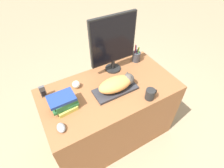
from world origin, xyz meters
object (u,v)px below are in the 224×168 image
at_px(computer_mouse, 61,128).
at_px(cat, 118,83).
at_px(coffee_mug, 150,94).
at_px(baseball, 76,84).
at_px(keyboard, 115,90).
at_px(phone, 43,92).
at_px(book_stack, 64,102).
at_px(pen_cup, 136,56).
at_px(monitor, 113,42).

bearing_deg(computer_mouse, cat, 13.87).
relative_size(coffee_mug, baseball, 1.66).
distance_m(keyboard, phone, 0.62).
distance_m(cat, book_stack, 0.48).
bearing_deg(pen_cup, baseball, -175.10).
relative_size(computer_mouse, book_stack, 0.41).
height_order(computer_mouse, coffee_mug, coffee_mug).
distance_m(baseball, phone, 0.29).
height_order(pen_cup, phone, pen_cup).
bearing_deg(book_stack, monitor, 21.33).
distance_m(keyboard, book_stack, 0.46).
relative_size(keyboard, phone, 3.46).
relative_size(monitor, baseball, 8.15).
xyz_separation_m(keyboard, pen_cup, (0.42, 0.27, 0.04)).
distance_m(pen_cup, phone, 0.99).
xyz_separation_m(pen_cup, book_stack, (-0.87, -0.23, 0.01)).
relative_size(keyboard, computer_mouse, 4.41).
relative_size(cat, monitor, 0.62).
xyz_separation_m(computer_mouse, book_stack, (0.09, 0.18, 0.04)).
height_order(computer_mouse, baseball, baseball).
bearing_deg(baseball, keyboard, -36.89).
relative_size(keyboard, coffee_mug, 3.43).
xyz_separation_m(computer_mouse, baseball, (0.26, 0.35, 0.02)).
height_order(keyboard, pen_cup, pen_cup).
height_order(cat, phone, cat).
bearing_deg(phone, cat, -23.00).
xyz_separation_m(keyboard, computer_mouse, (-0.54, -0.14, 0.01)).
xyz_separation_m(cat, phone, (-0.59, 0.25, -0.02)).
distance_m(coffee_mug, book_stack, 0.72).
bearing_deg(monitor, book_stack, -158.67).
xyz_separation_m(monitor, book_stack, (-0.59, -0.23, -0.25)).
xyz_separation_m(keyboard, monitor, (0.14, 0.27, 0.30)).
xyz_separation_m(coffee_mug, baseball, (-0.49, 0.44, -0.01)).
distance_m(pen_cup, baseball, 0.71).
xyz_separation_m(keyboard, phone, (-0.57, 0.25, 0.04)).
xyz_separation_m(cat, book_stack, (-0.48, 0.04, -0.02)).
xyz_separation_m(keyboard, baseball, (-0.28, 0.21, 0.02)).
bearing_deg(coffee_mug, pen_cup, 67.09).
height_order(coffee_mug, book_stack, book_stack).
distance_m(keyboard, monitor, 0.43).
relative_size(computer_mouse, coffee_mug, 0.78).
distance_m(computer_mouse, book_stack, 0.21).
height_order(keyboard, computer_mouse, computer_mouse).
relative_size(cat, coffee_mug, 3.04).
height_order(pen_cup, book_stack, pen_cup).
bearing_deg(pen_cup, computer_mouse, -156.73).
relative_size(keyboard, pen_cup, 1.98).
height_order(monitor, coffee_mug, monitor).
height_order(phone, book_stack, book_stack).
bearing_deg(cat, book_stack, 174.83).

